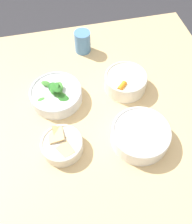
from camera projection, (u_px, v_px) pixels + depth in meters
ground_plane at (106, 194)px, 1.47m from camera, size 10.00×10.00×0.00m
dining_table at (111, 145)px, 0.95m from camera, size 1.21×0.99×0.73m
bowl_carrots at (125, 81)px, 0.95m from camera, size 0.16×0.16×0.07m
bowl_greens at (56, 94)px, 0.93m from camera, size 0.19×0.19×0.08m
bowl_beans_hotdog at (140, 135)px, 0.83m from camera, size 0.19×0.19×0.06m
bowl_cookies at (62, 145)px, 0.81m from camera, size 0.14×0.14×0.06m
cup at (83, 42)px, 1.07m from camera, size 0.07×0.07×0.09m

